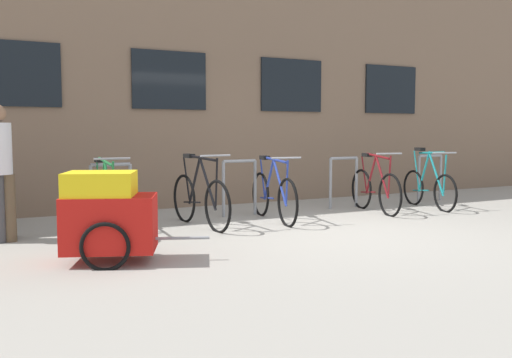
{
  "coord_description": "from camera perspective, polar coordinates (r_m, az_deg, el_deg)",
  "views": [
    {
      "loc": [
        -4.31,
        -6.02,
        1.34
      ],
      "look_at": [
        -0.37,
        1.6,
        0.6
      ],
      "focal_mm": 39.52,
      "sensor_mm": 36.0,
      "label": 1
    }
  ],
  "objects": [
    {
      "name": "bike_trailer",
      "position": [
        5.89,
        -14.73,
        -3.55
      ],
      "size": [
        1.46,
        0.9,
        0.94
      ],
      "color": "red",
      "rests_on": "ground"
    },
    {
      "name": "bicycle_teal",
      "position": [
        10.17,
        17.06,
        -0.75
      ],
      "size": [
        0.48,
        1.59,
        1.06
      ],
      "color": "black",
      "rests_on": "ground"
    },
    {
      "name": "bicycle_maroon",
      "position": [
        9.44,
        11.95,
        -1.0
      ],
      "size": [
        0.46,
        1.63,
        1.01
      ],
      "color": "black",
      "rests_on": "ground"
    },
    {
      "name": "ground_plane",
      "position": [
        7.52,
        8.2,
        -5.35
      ],
      "size": [
        42.0,
        42.0,
        0.0
      ],
      "primitive_type": "plane",
      "color": "#9E998E"
    },
    {
      "name": "storefront_building",
      "position": [
        13.42,
        -8.6,
        10.92
      ],
      "size": [
        28.0,
        6.86,
        5.5
      ],
      "color": "#7A604C",
      "rests_on": "ground"
    },
    {
      "name": "bicycle_green",
      "position": [
        7.62,
        -15.0,
        -2.45
      ],
      "size": [
        0.44,
        1.75,
        1.03
      ],
      "color": "black",
      "rests_on": "ground"
    },
    {
      "name": "bike_rack",
      "position": [
        9.29,
        3.88,
        -0.03
      ],
      "size": [
        6.6,
        0.05,
        0.89
      ],
      "color": "gray",
      "rests_on": "ground"
    },
    {
      "name": "bicycle_blue",
      "position": [
        8.36,
        1.75,
        -1.63
      ],
      "size": [
        0.44,
        1.78,
        0.99
      ],
      "color": "black",
      "rests_on": "ground"
    },
    {
      "name": "bicycle_black",
      "position": [
        7.88,
        -5.71,
        -1.99
      ],
      "size": [
        0.44,
        1.75,
        1.04
      ],
      "color": "black",
      "rests_on": "ground"
    }
  ]
}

